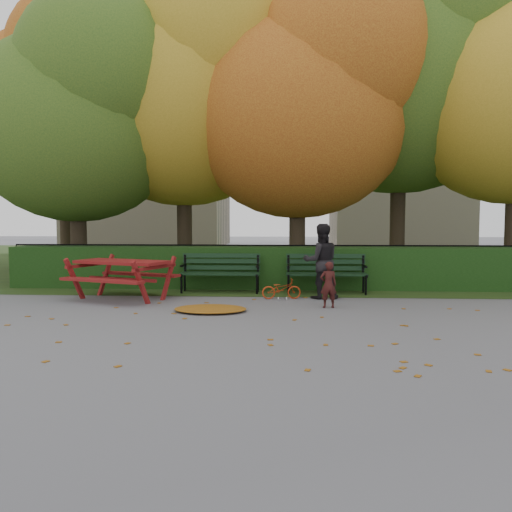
# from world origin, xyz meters

# --- Properties ---
(ground) EXTENTS (90.00, 90.00, 0.00)m
(ground) POSITION_xyz_m (0.00, 0.00, 0.00)
(ground) COLOR slate
(ground) RESTS_ON ground
(grass_strip) EXTENTS (90.00, 90.00, 0.00)m
(grass_strip) POSITION_xyz_m (0.00, 14.00, 0.01)
(grass_strip) COLOR #1F3414
(grass_strip) RESTS_ON ground
(building_left) EXTENTS (10.00, 7.00, 15.00)m
(building_left) POSITION_xyz_m (-9.00, 26.00, 7.50)
(building_left) COLOR #B4A58B
(building_left) RESTS_ON ground
(building_right) EXTENTS (9.00, 6.00, 12.00)m
(building_right) POSITION_xyz_m (8.00, 28.00, 6.00)
(building_right) COLOR #B4A58B
(building_right) RESTS_ON ground
(hedge) EXTENTS (13.00, 0.90, 1.00)m
(hedge) POSITION_xyz_m (0.00, 4.50, 0.50)
(hedge) COLOR black
(hedge) RESTS_ON ground
(iron_fence) EXTENTS (14.00, 0.04, 1.02)m
(iron_fence) POSITION_xyz_m (0.00, 5.30, 0.54)
(iron_fence) COLOR black
(iron_fence) RESTS_ON ground
(tree_a) EXTENTS (5.88, 5.60, 7.48)m
(tree_a) POSITION_xyz_m (-5.19, 5.58, 4.52)
(tree_a) COLOR black
(tree_a) RESTS_ON ground
(tree_b) EXTENTS (6.72, 6.40, 8.79)m
(tree_b) POSITION_xyz_m (-2.44, 6.75, 5.40)
(tree_b) COLOR black
(tree_b) RESTS_ON ground
(tree_c) EXTENTS (6.30, 6.00, 8.00)m
(tree_c) POSITION_xyz_m (0.83, 5.96, 4.82)
(tree_c) COLOR black
(tree_c) RESTS_ON ground
(tree_d) EXTENTS (7.14, 6.80, 9.58)m
(tree_d) POSITION_xyz_m (3.88, 7.23, 5.98)
(tree_d) COLOR black
(tree_d) RESTS_ON ground
(tree_f) EXTENTS (6.93, 6.60, 9.19)m
(tree_f) POSITION_xyz_m (-7.13, 9.24, 5.69)
(tree_f) COLOR black
(tree_f) RESTS_ON ground
(bench_left) EXTENTS (1.80, 0.57, 0.88)m
(bench_left) POSITION_xyz_m (-1.30, 3.70, 0.52)
(bench_left) COLOR black
(bench_left) RESTS_ON ground
(bench_right) EXTENTS (1.80, 0.57, 0.88)m
(bench_right) POSITION_xyz_m (1.10, 3.70, 0.52)
(bench_right) COLOR black
(bench_right) RESTS_ON ground
(picnic_table) EXTENTS (2.31, 2.09, 0.93)m
(picnic_table) POSITION_xyz_m (-3.21, 2.54, 0.63)
(picnic_table) COLOR maroon
(picnic_table) RESTS_ON ground
(leaf_pile) EXTENTS (1.36, 0.97, 0.09)m
(leaf_pile) POSITION_xyz_m (-1.17, 1.26, 0.05)
(leaf_pile) COLOR brown
(leaf_pile) RESTS_ON ground
(leaf_scatter) EXTENTS (9.00, 5.70, 0.01)m
(leaf_scatter) POSITION_xyz_m (0.00, 0.30, 0.01)
(leaf_scatter) COLOR brown
(leaf_scatter) RESTS_ON ground
(child) EXTENTS (0.35, 0.25, 0.87)m
(child) POSITION_xyz_m (0.99, 1.76, 0.44)
(child) COLOR #391412
(child) RESTS_ON ground
(adult) EXTENTS (0.85, 0.71, 1.57)m
(adult) POSITION_xyz_m (0.93, 2.90, 0.79)
(adult) COLOR black
(adult) RESTS_ON ground
(bicycle) EXTENTS (0.85, 0.39, 0.43)m
(bicycle) POSITION_xyz_m (0.10, 2.77, 0.21)
(bicycle) COLOR #AA2F0F
(bicycle) RESTS_ON ground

